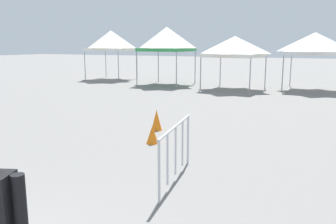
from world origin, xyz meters
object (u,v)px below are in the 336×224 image
at_px(crowd_barrier_near_person, 176,142).
at_px(canopy_tent_right_of_center, 315,44).
at_px(canopy_tent_center, 167,39).
at_px(canopy_tent_behind_left, 111,41).
at_px(traffic_cone_near_barrier, 157,120).
at_px(canopy_tent_behind_right, 235,47).
at_px(traffic_cone_lot_center, 152,135).

bearing_deg(crowd_barrier_near_person, canopy_tent_right_of_center, 86.07).
bearing_deg(crowd_barrier_near_person, canopy_tent_center, 117.46).
height_order(canopy_tent_behind_left, traffic_cone_near_barrier, canopy_tent_behind_left).
bearing_deg(canopy_tent_behind_right, canopy_tent_center, 174.65).
xyz_separation_m(canopy_tent_center, canopy_tent_right_of_center, (8.53, 1.13, -0.29)).
bearing_deg(traffic_cone_lot_center, canopy_tent_behind_right, 96.46).
distance_m(canopy_tent_center, crowd_barrier_near_person, 16.33).
relative_size(crowd_barrier_near_person, traffic_cone_near_barrier, 3.36).
bearing_deg(traffic_cone_near_barrier, canopy_tent_behind_left, 130.18).
xyz_separation_m(canopy_tent_behind_left, traffic_cone_near_barrier, (10.44, -12.36, -2.48)).
height_order(canopy_tent_behind_right, traffic_cone_lot_center, canopy_tent_behind_right).
distance_m(canopy_tent_behind_left, crowd_barrier_near_person, 20.27).
bearing_deg(canopy_tent_behind_left, crowd_barrier_near_person, -51.13).
distance_m(canopy_tent_center, canopy_tent_right_of_center, 8.61).
height_order(canopy_tent_behind_right, traffic_cone_near_barrier, canopy_tent_behind_right).
relative_size(traffic_cone_lot_center, traffic_cone_near_barrier, 0.76).
bearing_deg(traffic_cone_near_barrier, canopy_tent_behind_right, 94.11).
relative_size(canopy_tent_right_of_center, crowd_barrier_near_person, 1.53).
distance_m(canopy_tent_center, traffic_cone_lot_center, 13.91).
distance_m(crowd_barrier_near_person, traffic_cone_near_barrier, 4.03).
bearing_deg(canopy_tent_center, canopy_tent_behind_left, 165.60).
bearing_deg(canopy_tent_behind_left, canopy_tent_center, -14.40).
bearing_deg(canopy_tent_center, canopy_tent_behind_right, -5.35).
height_order(crowd_barrier_near_person, traffic_cone_near_barrier, crowd_barrier_near_person).
xyz_separation_m(canopy_tent_center, crowd_barrier_near_person, (7.47, -14.37, -2.10)).
relative_size(canopy_tent_center, traffic_cone_lot_center, 7.72).
relative_size(canopy_tent_right_of_center, traffic_cone_near_barrier, 5.15).
xyz_separation_m(canopy_tent_behind_right, crowd_barrier_near_person, (2.98, -13.95, -1.65)).
relative_size(canopy_tent_behind_right, crowd_barrier_near_person, 1.53).
relative_size(canopy_tent_behind_left, canopy_tent_right_of_center, 1.10).
distance_m(canopy_tent_behind_left, canopy_tent_behind_right, 9.84).
relative_size(canopy_tent_right_of_center, traffic_cone_lot_center, 6.82).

